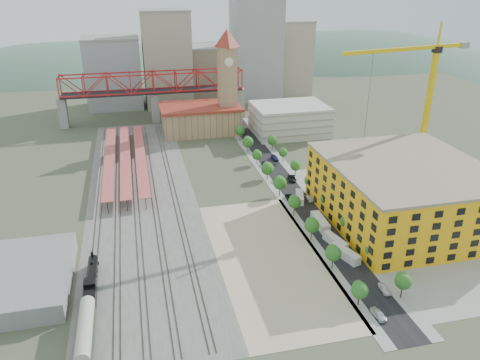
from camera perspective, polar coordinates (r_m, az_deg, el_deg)
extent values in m
plane|color=#474C38|center=(155.73, 1.70, -3.08)|extent=(400.00, 400.00, 0.00)
cube|color=#605E59|center=(167.12, -11.90, -1.64)|extent=(36.00, 165.00, 0.06)
cube|color=tan|center=(128.55, 3.59, -9.46)|extent=(28.00, 67.00, 0.06)
cube|color=black|center=(172.95, 5.56, -0.31)|extent=(12.00, 170.00, 0.06)
cube|color=gray|center=(171.37, 3.81, -0.49)|extent=(3.00, 170.00, 0.04)
cube|color=gray|center=(174.69, 7.27, -0.15)|extent=(3.00, 170.00, 0.04)
cube|color=gray|center=(156.78, 19.82, -4.41)|extent=(50.00, 90.00, 0.06)
cube|color=#382B23|center=(167.69, -16.92, -2.07)|extent=(0.12, 160.00, 0.18)
cube|color=#382B23|center=(167.57, -16.43, -2.02)|extent=(0.12, 160.00, 0.18)
cube|color=#382B23|center=(167.28, -14.88, -1.88)|extent=(0.12, 160.00, 0.18)
cube|color=#382B23|center=(167.21, -14.39, -1.84)|extent=(0.12, 160.00, 0.18)
cube|color=#382B23|center=(167.08, -12.83, -1.69)|extent=(0.12, 160.00, 0.18)
cube|color=#382B23|center=(167.07, -12.34, -1.65)|extent=(0.12, 160.00, 0.18)
cube|color=#382B23|center=(167.10, -10.78, -1.50)|extent=(0.12, 160.00, 0.18)
cube|color=#382B23|center=(167.14, -10.29, -1.45)|extent=(0.12, 160.00, 0.18)
cube|color=#382B23|center=(167.40, -8.39, -1.28)|extent=(0.12, 160.00, 0.18)
cube|color=#382B23|center=(167.50, -7.90, -1.23)|extent=(0.12, 160.00, 0.18)
cube|color=#CA554D|center=(191.28, -15.62, 2.59)|extent=(4.00, 80.00, 0.25)
cylinder|color=black|center=(191.98, -15.55, 2.04)|extent=(0.24, 0.24, 4.00)
cube|color=#CA554D|center=(191.03, -13.83, 2.77)|extent=(4.00, 80.00, 0.25)
cylinder|color=black|center=(191.74, -13.77, 2.21)|extent=(0.24, 0.24, 4.00)
cube|color=#CA554D|center=(190.98, -12.03, 2.93)|extent=(4.00, 80.00, 0.25)
cylinder|color=black|center=(191.69, -11.98, 2.38)|extent=(0.24, 0.24, 4.00)
cube|color=tan|center=(227.60, -4.84, 7.31)|extent=(36.00, 22.00, 12.00)
cube|color=maroon|center=(225.84, -4.90, 8.89)|extent=(38.00, 24.00, 1.20)
cube|color=tan|center=(224.30, -1.54, 10.84)|extent=(8.00, 8.00, 40.00)
pyramid|color=maroon|center=(219.69, -1.63, 17.97)|extent=(12.00, 12.00, 8.00)
cylinder|color=white|center=(217.61, -1.36, 14.20)|extent=(4.00, 0.30, 4.00)
cube|color=silver|center=(225.57, 6.06, 7.38)|extent=(34.00, 26.00, 14.00)
cube|color=gray|center=(249.46, -20.75, 7.69)|extent=(4.00, 6.00, 15.00)
cube|color=gray|center=(253.50, 0.01, 9.47)|extent=(4.00, 6.00, 15.00)
cube|color=gray|center=(247.43, -10.31, 8.73)|extent=(4.00, 6.00, 15.00)
cube|color=black|center=(245.51, -10.45, 10.53)|extent=(90.00, 9.00, 1.00)
cube|color=yellow|center=(151.38, 19.33, -1.56)|extent=(44.00, 50.00, 18.00)
cube|color=gray|center=(147.80, 19.82, 1.73)|extent=(44.60, 50.60, 0.80)
cube|color=gray|center=(127.80, -24.85, -10.84)|extent=(22.00, 32.00, 5.00)
cube|color=#9EA0A3|center=(278.94, -15.17, 12.42)|extent=(30.00, 25.00, 38.00)
cube|color=#B2A58C|center=(273.49, -8.88, 14.23)|extent=(26.00, 22.00, 52.00)
cube|color=gray|center=(293.38, -3.62, 12.92)|extent=(24.00, 24.00, 30.00)
cube|color=#9EA0A3|center=(286.77, 1.98, 15.73)|extent=(28.00, 22.00, 60.00)
cube|color=#B2A58C|center=(299.76, 6.28, 14.42)|extent=(22.00, 20.00, 44.00)
cube|color=brown|center=(301.53, -6.64, 12.72)|extent=(20.00, 20.00, 26.00)
ellipsoid|color=#4C6B59|center=(419.94, -18.47, 3.35)|extent=(396.00, 216.00, 180.00)
ellipsoid|color=#4C6B59|center=(432.99, -2.12, 1.81)|extent=(484.00, 264.00, 220.00)
ellipsoid|color=#4C6B59|center=(462.08, 12.66, 5.58)|extent=(418.00, 228.00, 190.00)
cylinder|color=black|center=(124.59, -17.60, -10.59)|extent=(2.49, 11.96, 2.49)
cube|color=black|center=(119.15, -17.78, -12.25)|extent=(2.79, 2.99, 3.19)
cylinder|color=black|center=(127.81, -17.59, -8.68)|extent=(0.70, 0.70, 1.59)
sphere|color=black|center=(125.55, -17.63, -9.60)|extent=(1.00, 1.00, 1.00)
cone|color=black|center=(131.05, -17.37, -9.49)|extent=(2.59, 1.59, 2.59)
cube|color=black|center=(115.89, -17.86, -13.77)|extent=(2.79, 5.98, 2.79)
cube|color=#253A1F|center=(106.29, -18.26, -17.50)|extent=(2.89, 17.94, 3.19)
cylinder|color=#ADA899|center=(105.21, -18.38, -16.81)|extent=(3.09, 17.94, 3.09)
cube|color=yellow|center=(183.11, 21.71, 7.09)|extent=(1.63, 1.63, 45.80)
cube|color=black|center=(178.38, 22.90, 14.44)|extent=(2.54, 2.54, 2.04)
cube|color=yellow|center=(164.83, 18.14, 14.82)|extent=(38.19, 8.66, 1.22)
cube|color=yellow|center=(182.70, 24.32, 14.72)|extent=(12.22, 3.55, 1.22)
cube|color=gray|center=(187.28, 25.61, 14.61)|extent=(3.49, 3.09, 2.04)
cube|color=yellow|center=(177.77, 23.17, 16.04)|extent=(0.51, 0.51, 8.14)
cube|color=silver|center=(130.81, 12.72, -8.77)|extent=(5.31, 9.78, 2.59)
cube|color=silver|center=(135.93, 11.53, -7.35)|extent=(4.46, 9.22, 2.44)
cube|color=silver|center=(144.59, 9.75, -5.09)|extent=(2.99, 10.29, 2.79)
cube|color=silver|center=(159.58, 7.28, -2.09)|extent=(4.79, 9.18, 2.43)
imported|color=silver|center=(113.03, 16.54, -15.44)|extent=(2.52, 4.93, 1.61)
imported|color=#A4A4A9|center=(131.18, 11.20, -8.82)|extent=(1.97, 4.55, 1.46)
imported|color=black|center=(160.13, 6.08, -2.15)|extent=(2.69, 5.07, 1.36)
imported|color=navy|center=(186.87, 3.04, 1.89)|extent=(2.54, 5.07, 1.41)
imported|color=white|center=(121.14, 17.22, -12.56)|extent=(2.15, 4.71, 1.57)
imported|color=gray|center=(160.08, 8.39, -2.25)|extent=(1.86, 4.73, 1.53)
imported|color=black|center=(174.69, 6.37, 0.18)|extent=(3.61, 6.16, 1.61)
imported|color=navy|center=(193.70, 4.27, 2.69)|extent=(2.31, 5.42, 1.56)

